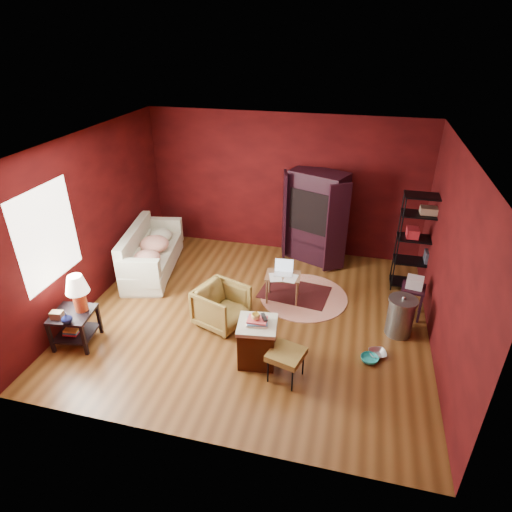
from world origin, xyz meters
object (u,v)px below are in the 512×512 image
(sofa, at_px, (151,253))
(side_table, at_px, (75,304))
(armchair, at_px, (221,304))
(wire_shelving, at_px, (424,240))
(tv_armoire, at_px, (316,216))
(laptop_desk, at_px, (283,277))
(hamper, at_px, (257,341))

(sofa, relative_size, side_table, 1.75)
(armchair, relative_size, wire_shelving, 0.41)
(side_table, height_order, tv_armoire, tv_armoire)
(tv_armoire, xyz_separation_m, wire_shelving, (1.94, -0.67, 0.03))
(wire_shelving, bearing_deg, side_table, -151.68)
(side_table, xyz_separation_m, tv_armoire, (3.04, 3.41, 0.28))
(sofa, bearing_deg, armchair, -138.71)
(sofa, distance_m, laptop_desk, 2.65)
(tv_armoire, bearing_deg, laptop_desk, -79.44)
(tv_armoire, relative_size, wire_shelving, 1.02)
(hamper, height_order, wire_shelving, wire_shelving)
(armchair, relative_size, hamper, 0.97)
(laptop_desk, bearing_deg, armchair, -136.93)
(side_table, height_order, hamper, side_table)
(side_table, xyz_separation_m, laptop_desk, (2.71, 1.80, -0.22))
(hamper, height_order, laptop_desk, hamper)
(sofa, bearing_deg, tv_armoire, -81.05)
(laptop_desk, bearing_deg, hamper, -96.93)
(hamper, relative_size, laptop_desk, 1.04)
(armchair, distance_m, laptop_desk, 1.21)
(laptop_desk, xyz_separation_m, tv_armoire, (0.32, 1.61, 0.50))
(laptop_desk, distance_m, tv_armoire, 1.72)
(sofa, height_order, wire_shelving, wire_shelving)
(armchair, xyz_separation_m, side_table, (-1.91, -0.90, 0.30))
(hamper, relative_size, wire_shelving, 0.42)
(tv_armoire, bearing_deg, wire_shelving, 2.88)
(armchair, xyz_separation_m, wire_shelving, (3.06, 1.84, 0.61))
(side_table, bearing_deg, sofa, 87.69)
(armchair, height_order, side_table, side_table)
(sofa, xyz_separation_m, hamper, (2.57, -1.96, -0.04))
(wire_shelving, bearing_deg, hamper, -132.98)
(hamper, bearing_deg, sofa, 142.67)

